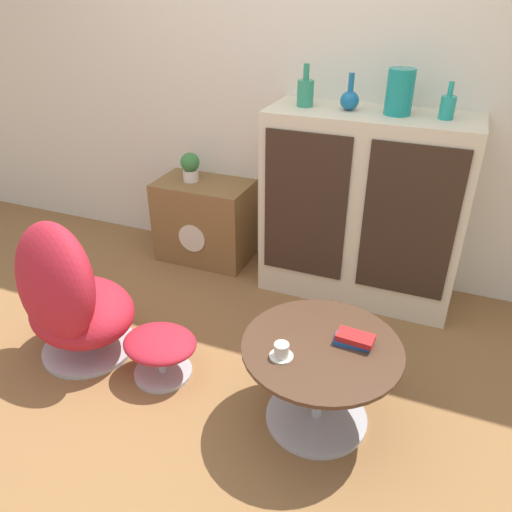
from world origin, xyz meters
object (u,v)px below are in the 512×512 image
object	(u,v)px
ottoman	(160,348)
potted_plant	(190,166)
tv_console	(205,221)
teacup	(281,352)
vase_rightmost	(448,106)
book_stack	(354,339)
sideboard	(362,209)
vase_inner_right	(400,92)
vase_inner_left	(350,99)
coffee_table	(320,373)
egg_chair	(69,298)
vase_leftmost	(305,92)

from	to	relation	value
ottoman	potted_plant	size ratio (longest dim) A/B	1.93
tv_console	teacup	xyz separation A→B (m)	(1.00, -1.27, 0.17)
vase_rightmost	book_stack	distance (m)	1.29
sideboard	vase_inner_right	size ratio (longest dim) A/B	4.96
sideboard	potted_plant	xyz separation A→B (m)	(-1.14, 0.03, 0.10)
ottoman	sideboard	bearing A→B (deg)	57.54
sideboard	vase_inner_left	distance (m)	0.63
ottoman	book_stack	bearing A→B (deg)	4.47
tv_console	vase_inner_right	bearing A→B (deg)	-1.43
coffee_table	vase_inner_right	size ratio (longest dim) A/B	2.93
vase_inner_right	book_stack	world-z (taller)	vase_inner_right
egg_chair	vase_rightmost	size ratio (longest dim) A/B	4.33
vase_inner_left	coffee_table	bearing A→B (deg)	-79.36
vase_inner_right	egg_chair	bearing A→B (deg)	-138.67
vase_rightmost	potted_plant	distance (m)	1.59
egg_chair	vase_rightmost	world-z (taller)	vase_rightmost
sideboard	ottoman	world-z (taller)	sideboard
vase_inner_right	vase_rightmost	world-z (taller)	vase_inner_right
tv_console	ottoman	size ratio (longest dim) A/B	1.70
vase_rightmost	potted_plant	bearing A→B (deg)	178.86
coffee_table	potted_plant	distance (m)	1.72
sideboard	vase_leftmost	size ratio (longest dim) A/B	5.05
ottoman	vase_leftmost	world-z (taller)	vase_leftmost
vase_leftmost	vase_inner_right	bearing A→B (deg)	0.00
book_stack	ottoman	bearing A→B (deg)	-175.53
tv_console	egg_chair	bearing A→B (deg)	-96.59
vase_rightmost	book_stack	bearing A→B (deg)	-98.94
vase_inner_left	tv_console	bearing A→B (deg)	178.18
sideboard	book_stack	xyz separation A→B (m)	(0.20, -1.05, -0.11)
vase_rightmost	teacup	size ratio (longest dim) A/B	1.88
tv_console	vase_inner_right	size ratio (longest dim) A/B	2.74
ottoman	vase_inner_left	size ratio (longest dim) A/B	1.93
vase_inner_left	vase_rightmost	bearing A→B (deg)	0.00
sideboard	coffee_table	bearing A→B (deg)	-85.97
vase_rightmost	book_stack	size ratio (longest dim) A/B	1.10
tv_console	vase_rightmost	bearing A→B (deg)	-1.19
sideboard	potted_plant	size ratio (longest dim) A/B	5.92
potted_plant	teacup	xyz separation A→B (m)	(1.09, -1.27, -0.21)
ottoman	vase_leftmost	size ratio (longest dim) A/B	1.64
coffee_table	book_stack	xyz separation A→B (m)	(0.12, 0.06, 0.17)
book_stack	vase_rightmost	bearing A→B (deg)	81.06
vase_inner_left	vase_inner_right	distance (m)	0.26
sideboard	vase_rightmost	size ratio (longest dim) A/B	6.21
egg_chair	vase_inner_right	distance (m)	1.96
coffee_table	vase_leftmost	distance (m)	1.51
vase_leftmost	vase_inner_right	distance (m)	0.50
vase_leftmost	potted_plant	distance (m)	0.93
vase_leftmost	teacup	bearing A→B (deg)	-75.42
tv_console	vase_inner_left	distance (m)	1.29
vase_leftmost	vase_inner_left	world-z (taller)	vase_leftmost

